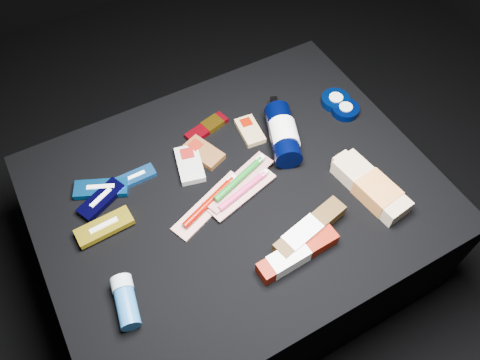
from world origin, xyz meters
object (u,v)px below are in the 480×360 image
lotion_bottle (283,134)px  bodywash_bottle (371,188)px  toothpaste_carton_red (294,255)px  deodorant_stick (126,301)px

lotion_bottle → bodywash_bottle: bearing=-44.9°
bodywash_bottle → toothpaste_carton_red: bodywash_bottle is taller
lotion_bottle → deodorant_stick: size_ratio=1.95×
bodywash_bottle → deodorant_stick: bearing=170.5°
deodorant_stick → toothpaste_carton_red: (0.37, -0.08, -0.00)m
lotion_bottle → deodorant_stick: (-0.53, -0.22, -0.01)m
lotion_bottle → bodywash_bottle: size_ratio=1.02×
lotion_bottle → deodorant_stick: lotion_bottle is taller
toothpaste_carton_red → bodywash_bottle: bearing=10.2°
bodywash_bottle → toothpaste_carton_red: (-0.27, -0.06, -0.00)m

